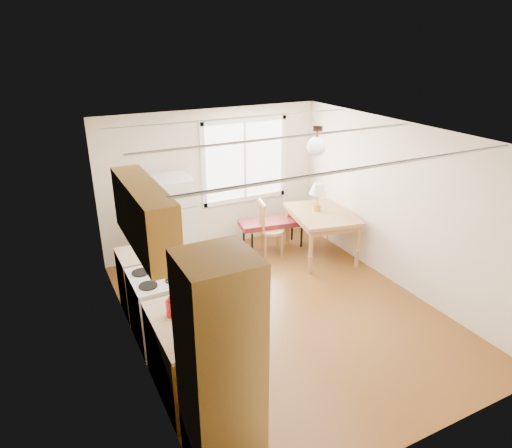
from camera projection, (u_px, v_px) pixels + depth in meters
room_shell at (285, 231)px, 5.95m from camera, size 4.60×5.60×2.62m
kitchen_run at (176, 316)px, 4.87m from camera, size 0.65×3.40×2.20m
window_unit at (245, 161)px, 8.12m from camera, size 1.64×0.05×1.51m
pendant_light at (317, 145)px, 6.19m from camera, size 0.26×0.26×0.40m
refrigerator at (173, 224)px, 7.40m from camera, size 0.67×0.69×1.56m
bench at (273, 224)px, 8.17m from camera, size 1.26×0.63×0.56m
dining_table at (322, 218)px, 7.85m from camera, size 1.22×1.47×0.81m
chair at (267, 225)px, 7.94m from camera, size 0.46×0.46×0.98m
table_lamp at (318, 191)px, 7.76m from camera, size 0.28×0.28×0.49m
coffee_maker at (189, 326)px, 4.40m from camera, size 0.21×0.25×0.32m
kettle at (172, 307)px, 4.74m from camera, size 0.13×0.13×0.24m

